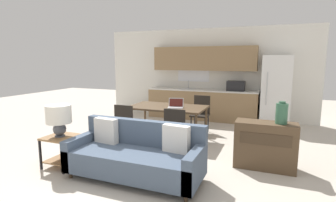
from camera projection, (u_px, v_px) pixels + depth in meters
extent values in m
plane|color=beige|center=(130.00, 177.00, 3.98)|extent=(20.00, 20.00, 0.00)
cube|color=silver|center=(205.00, 73.00, 8.02)|extent=(6.40, 0.06, 2.70)
cube|color=white|center=(194.00, 66.00, 8.09)|extent=(0.99, 0.01, 0.96)
cube|color=#8E704C|center=(201.00, 105.00, 7.85)|extent=(3.23, 0.62, 0.86)
cube|color=silver|center=(202.00, 90.00, 7.79)|extent=(3.26, 0.65, 0.04)
cube|color=#B2B5B7|center=(187.00, 89.00, 7.90)|extent=(0.48, 0.36, 0.01)
cylinder|color=#B7BABC|center=(189.00, 84.00, 8.04)|extent=(0.02, 0.02, 0.24)
cube|color=#8E704C|center=(204.00, 59.00, 7.77)|extent=(3.06, 0.34, 0.70)
cube|color=black|center=(236.00, 86.00, 7.35)|extent=(0.48, 0.36, 0.28)
cube|color=white|center=(276.00, 91.00, 6.96)|extent=(0.73, 0.73, 1.88)
cylinder|color=silver|center=(267.00, 89.00, 6.67)|extent=(0.02, 0.02, 0.85)
cube|color=brown|center=(168.00, 107.00, 5.76)|extent=(1.66, 0.96, 0.04)
cylinder|color=brown|center=(128.00, 125.00, 5.72)|extent=(0.05, 0.05, 0.71)
cylinder|color=brown|center=(196.00, 132.00, 5.15)|extent=(0.05, 0.05, 0.71)
cylinder|color=brown|center=(145.00, 117.00, 6.49)|extent=(0.05, 0.05, 0.71)
cylinder|color=brown|center=(206.00, 123.00, 5.92)|extent=(0.05, 0.05, 0.71)
cylinder|color=#3D2D1E|center=(71.00, 175.00, 3.93)|extent=(0.05, 0.05, 0.10)
cylinder|color=#3D2D1E|center=(186.00, 198.00, 3.27)|extent=(0.05, 0.05, 0.10)
cylinder|color=#3D2D1E|center=(97.00, 160.00, 4.52)|extent=(0.05, 0.05, 0.10)
cylinder|color=#3D2D1E|center=(199.00, 177.00, 3.86)|extent=(0.05, 0.05, 0.10)
cube|color=#47566B|center=(134.00, 162.00, 3.86)|extent=(2.02, 0.80, 0.33)
cube|color=#47566B|center=(144.00, 143.00, 4.13)|extent=(2.02, 0.14, 0.73)
cube|color=#47566B|center=(82.00, 150.00, 4.20)|extent=(0.14, 0.80, 0.47)
cube|color=#47566B|center=(195.00, 167.00, 3.51)|extent=(0.14, 0.80, 0.47)
cube|color=silver|center=(106.00, 131.00, 4.21)|extent=(0.41, 0.16, 0.40)
cube|color=silver|center=(176.00, 139.00, 3.77)|extent=(0.41, 0.16, 0.40)
cube|color=olive|center=(61.00, 137.00, 4.30)|extent=(0.50, 0.50, 0.03)
cube|color=olive|center=(63.00, 160.00, 4.36)|extent=(0.45, 0.45, 0.02)
cube|color=black|center=(40.00, 155.00, 4.21)|extent=(0.03, 0.03, 0.49)
cube|color=black|center=(63.00, 159.00, 4.04)|extent=(0.03, 0.03, 0.49)
cube|color=black|center=(62.00, 146.00, 4.64)|extent=(0.03, 0.03, 0.49)
cube|color=black|center=(83.00, 150.00, 4.47)|extent=(0.03, 0.03, 0.49)
cylinder|color=#4C515B|center=(60.00, 136.00, 4.28)|extent=(0.16, 0.16, 0.02)
sphere|color=#4C515B|center=(60.00, 129.00, 4.26)|extent=(0.21, 0.21, 0.21)
cylinder|color=white|center=(59.00, 114.00, 4.22)|extent=(0.40, 0.40, 0.29)
cube|color=brown|center=(265.00, 145.00, 4.25)|extent=(0.95, 0.39, 0.77)
cube|color=#413020|center=(265.00, 140.00, 4.05)|extent=(0.76, 0.01, 0.18)
cylinder|color=#336047|center=(282.00, 114.00, 4.08)|extent=(0.18, 0.18, 0.32)
cylinder|color=#336047|center=(282.00, 102.00, 4.05)|extent=(0.10, 0.10, 0.04)
cube|color=black|center=(178.00, 132.00, 4.88)|extent=(0.42, 0.42, 0.04)
cube|color=black|center=(174.00, 121.00, 4.66)|extent=(0.40, 0.03, 0.44)
cylinder|color=black|center=(189.00, 142.00, 5.01)|extent=(0.03, 0.03, 0.42)
cylinder|color=black|center=(173.00, 140.00, 5.13)|extent=(0.03, 0.03, 0.42)
cylinder|color=black|center=(184.00, 147.00, 4.70)|extent=(0.03, 0.03, 0.42)
cylinder|color=black|center=(166.00, 145.00, 4.82)|extent=(0.03, 0.03, 0.42)
cube|color=black|center=(200.00, 115.00, 6.33)|extent=(0.43, 0.43, 0.04)
cube|color=black|center=(202.00, 104.00, 6.47)|extent=(0.40, 0.04, 0.44)
cylinder|color=black|center=(191.00, 125.00, 6.26)|extent=(0.03, 0.03, 0.42)
cylinder|color=black|center=(205.00, 127.00, 6.14)|extent=(0.03, 0.03, 0.42)
cylinder|color=black|center=(195.00, 122.00, 6.58)|extent=(0.03, 0.03, 0.42)
cylinder|color=black|center=(208.00, 123.00, 6.46)|extent=(0.03, 0.03, 0.42)
cube|color=black|center=(129.00, 126.00, 5.29)|extent=(0.42, 0.42, 0.04)
cube|color=black|center=(124.00, 116.00, 5.08)|extent=(0.40, 0.03, 0.44)
cylinder|color=black|center=(141.00, 136.00, 5.42)|extent=(0.03, 0.03, 0.42)
cylinder|color=black|center=(126.00, 134.00, 5.54)|extent=(0.03, 0.03, 0.42)
cylinder|color=black|center=(132.00, 140.00, 5.11)|extent=(0.03, 0.03, 0.42)
cylinder|color=black|center=(117.00, 138.00, 5.23)|extent=(0.03, 0.03, 0.42)
cube|color=#B7BABC|center=(175.00, 108.00, 5.55)|extent=(0.36, 0.29, 0.02)
cube|color=#B7BABC|center=(176.00, 102.00, 5.65)|extent=(0.32, 0.12, 0.20)
cube|color=#4C1914|center=(176.00, 103.00, 5.64)|extent=(0.29, 0.10, 0.17)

